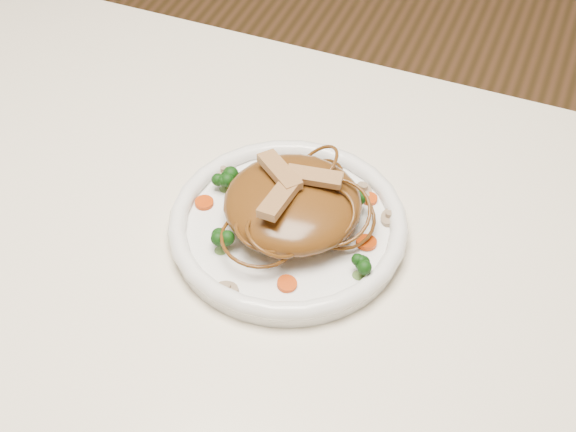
% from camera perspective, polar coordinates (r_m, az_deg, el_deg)
% --- Properties ---
extents(table, '(1.20, 0.80, 0.75)m').
position_cam_1_polar(table, '(0.95, -3.89, -7.38)').
color(table, white).
rests_on(table, ground).
extents(plate, '(0.31, 0.31, 0.02)m').
position_cam_1_polar(plate, '(0.89, -0.00, -0.97)').
color(plate, white).
rests_on(plate, table).
extents(noodle_mound, '(0.19, 0.19, 0.05)m').
position_cam_1_polar(noodle_mound, '(0.87, 0.33, 0.90)').
color(noodle_mound, '#5B2E11').
rests_on(noodle_mound, plate).
extents(chicken_a, '(0.06, 0.03, 0.01)m').
position_cam_1_polar(chicken_a, '(0.86, 1.84, 2.74)').
color(chicken_a, tan).
rests_on(chicken_a, noodle_mound).
extents(chicken_b, '(0.06, 0.05, 0.01)m').
position_cam_1_polar(chicken_b, '(0.86, -0.59, 3.12)').
color(chicken_b, tan).
rests_on(chicken_b, noodle_mound).
extents(chicken_c, '(0.03, 0.07, 0.01)m').
position_cam_1_polar(chicken_c, '(0.83, -0.54, 1.32)').
color(chicken_c, tan).
rests_on(chicken_c, noodle_mound).
extents(broccoli_0, '(0.04, 0.04, 0.03)m').
position_cam_1_polar(broccoli_0, '(0.89, 4.64, 0.91)').
color(broccoli_0, '#0F3B0C').
rests_on(broccoli_0, plate).
extents(broccoli_1, '(0.03, 0.03, 0.03)m').
position_cam_1_polar(broccoli_1, '(0.92, -4.40, 2.55)').
color(broccoli_1, '#0F3B0C').
rests_on(broccoli_1, plate).
extents(broccoli_2, '(0.03, 0.03, 0.03)m').
position_cam_1_polar(broccoli_2, '(0.86, -4.71, -1.82)').
color(broccoli_2, '#0F3B0C').
rests_on(broccoli_2, plate).
extents(broccoli_3, '(0.03, 0.03, 0.03)m').
position_cam_1_polar(broccoli_3, '(0.83, 4.99, -3.46)').
color(broccoli_3, '#0F3B0C').
rests_on(broccoli_3, plate).
extents(carrot_0, '(0.02, 0.02, 0.00)m').
position_cam_1_polar(carrot_0, '(0.92, 5.67, 1.18)').
color(carrot_0, '#CF4007').
rests_on(carrot_0, plate).
extents(carrot_1, '(0.03, 0.03, 0.00)m').
position_cam_1_polar(carrot_1, '(0.91, -5.82, 0.92)').
color(carrot_1, '#CF4007').
rests_on(carrot_1, plate).
extents(carrot_2, '(0.03, 0.03, 0.00)m').
position_cam_1_polar(carrot_2, '(0.87, 5.45, -1.83)').
color(carrot_2, '#CF4007').
rests_on(carrot_2, plate).
extents(carrot_3, '(0.03, 0.03, 0.00)m').
position_cam_1_polar(carrot_3, '(0.94, -0.40, 3.08)').
color(carrot_3, '#CF4007').
rests_on(carrot_3, plate).
extents(carrot_4, '(0.03, 0.03, 0.00)m').
position_cam_1_polar(carrot_4, '(0.83, -0.07, -4.72)').
color(carrot_4, '#CF4007').
rests_on(carrot_4, plate).
extents(mushroom_0, '(0.03, 0.03, 0.01)m').
position_cam_1_polar(mushroom_0, '(0.83, -4.25, -5.09)').
color(mushroom_0, gray).
rests_on(mushroom_0, plate).
extents(mushroom_1, '(0.03, 0.03, 0.01)m').
position_cam_1_polar(mushroom_1, '(0.90, 7.00, -0.11)').
color(mushroom_1, gray).
rests_on(mushroom_1, plate).
extents(mushroom_2, '(0.03, 0.03, 0.01)m').
position_cam_1_polar(mushroom_2, '(0.94, -4.48, 3.01)').
color(mushroom_2, gray).
rests_on(mushroom_2, plate).
extents(mushroom_3, '(0.03, 0.03, 0.01)m').
position_cam_1_polar(mushroom_3, '(0.92, 5.27, 1.77)').
color(mushroom_3, gray).
rests_on(mushroom_3, plate).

